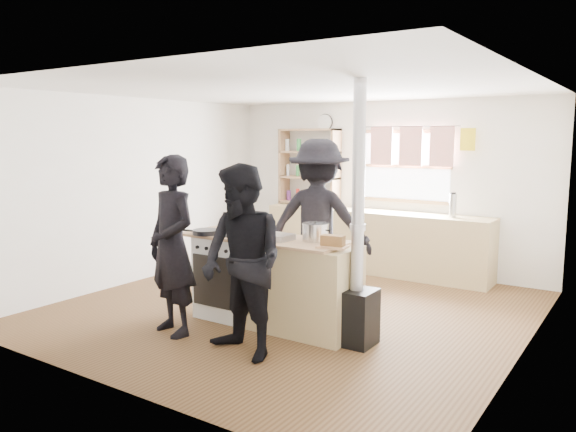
# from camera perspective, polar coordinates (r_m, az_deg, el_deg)

# --- Properties ---
(ground) EXTENTS (5.00, 5.00, 0.01)m
(ground) POSITION_cam_1_polar(r_m,az_deg,el_deg) (6.57, 0.37, -9.47)
(ground) COLOR brown
(ground) RESTS_ON ground
(back_counter) EXTENTS (3.40, 0.55, 0.90)m
(back_counter) POSITION_cam_1_polar(r_m,az_deg,el_deg) (8.36, 8.74, -2.56)
(back_counter) COLOR tan
(back_counter) RESTS_ON ground
(shelving_unit) EXTENTS (1.00, 0.28, 1.20)m
(shelving_unit) POSITION_cam_1_polar(r_m,az_deg,el_deg) (8.90, 2.17, 5.07)
(shelving_unit) COLOR tan
(shelving_unit) RESTS_ON back_counter
(thermos) EXTENTS (0.10, 0.10, 0.31)m
(thermos) POSITION_cam_1_polar(r_m,az_deg,el_deg) (7.86, 16.40, 1.02)
(thermos) COLOR silver
(thermos) RESTS_ON back_counter
(cooking_island) EXTENTS (1.97, 0.64, 0.93)m
(cooking_island) POSITION_cam_1_polar(r_m,az_deg,el_deg) (5.93, -1.37, -6.68)
(cooking_island) COLOR white
(cooking_island) RESTS_ON ground
(skillet_greens) EXTENTS (0.34, 0.34, 0.05)m
(skillet_greens) POSITION_cam_1_polar(r_m,az_deg,el_deg) (6.12, -8.31, -1.58)
(skillet_greens) COLOR black
(skillet_greens) RESTS_ON cooking_island
(roast_tray) EXTENTS (0.37, 0.26, 0.06)m
(roast_tray) POSITION_cam_1_polar(r_m,az_deg,el_deg) (5.74, -1.32, -2.06)
(roast_tray) COLOR silver
(roast_tray) RESTS_ON cooking_island
(stockpot_stove) EXTENTS (0.22, 0.22, 0.18)m
(stockpot_stove) POSITION_cam_1_polar(r_m,az_deg,el_deg) (6.10, -4.04, -1.05)
(stockpot_stove) COLOR #B9B9BC
(stockpot_stove) RESTS_ON cooking_island
(stockpot_counter) EXTENTS (0.27, 0.27, 0.21)m
(stockpot_counter) POSITION_cam_1_polar(r_m,az_deg,el_deg) (5.67, 2.82, -1.63)
(stockpot_counter) COLOR silver
(stockpot_counter) RESTS_ON cooking_island
(bread_board) EXTENTS (0.31, 0.24, 0.12)m
(bread_board) POSITION_cam_1_polar(r_m,az_deg,el_deg) (5.34, 4.58, -2.69)
(bread_board) COLOR tan
(bread_board) RESTS_ON cooking_island
(flue_heater) EXTENTS (0.35, 0.35, 2.50)m
(flue_heater) POSITION_cam_1_polar(r_m,az_deg,el_deg) (5.38, 7.00, -6.32)
(flue_heater) COLOR black
(flue_heater) RESTS_ON ground
(person_near_left) EXTENTS (0.75, 0.58, 1.80)m
(person_near_left) POSITION_cam_1_polar(r_m,az_deg,el_deg) (5.70, -11.70, -2.96)
(person_near_left) COLOR black
(person_near_left) RESTS_ON ground
(person_near_right) EXTENTS (0.98, 0.84, 1.74)m
(person_near_right) POSITION_cam_1_polar(r_m,az_deg,el_deg) (5.00, -4.64, -4.71)
(person_near_right) COLOR black
(person_near_right) RESTS_ON ground
(person_far) EXTENTS (1.41, 1.04, 1.95)m
(person_far) POSITION_cam_1_polar(r_m,az_deg,el_deg) (6.62, 3.11, -0.62)
(person_far) COLOR black
(person_far) RESTS_ON ground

